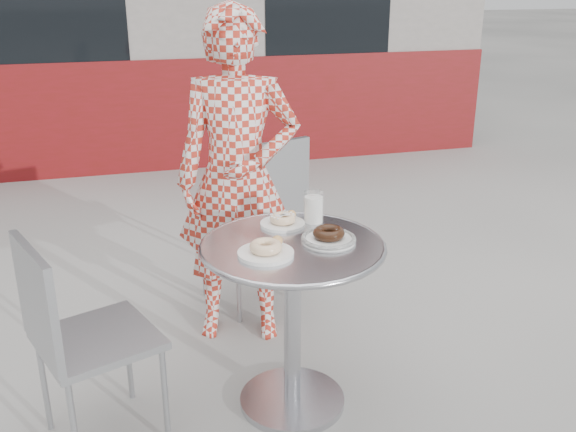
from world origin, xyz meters
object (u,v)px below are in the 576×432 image
object	(u,v)px
chair_left	(99,380)
plate_near	(266,250)
milk_cup	(314,208)
plate_checker	(329,237)
chair_far	(252,252)
bistro_table	(293,285)
seated_person	(238,180)
plate_far	(283,221)

from	to	relation	value
chair_left	plate_near	xyz separation A→B (m)	(0.64, -0.07, 0.48)
chair_left	milk_cup	xyz separation A→B (m)	(0.90, 0.21, 0.53)
chair_left	plate_checker	size ratio (longest dim) A/B	3.97
chair_far	bistro_table	bearing A→B (deg)	68.26
bistro_table	milk_cup	distance (m)	0.35
chair_left	chair_far	bearing A→B (deg)	-60.79
bistro_table	plate_checker	xyz separation A→B (m)	(0.14, -0.01, 0.19)
chair_far	seated_person	bearing A→B (deg)	48.58
seated_person	milk_cup	size ratio (longest dim) A/B	12.07
bistro_table	plate_near	world-z (taller)	plate_near
chair_far	seated_person	distance (m)	0.60
seated_person	plate_checker	bearing A→B (deg)	-57.24
chair_far	seated_person	size ratio (longest dim) A/B	0.59
chair_left	milk_cup	bearing A→B (deg)	-97.70
plate_far	plate_near	world-z (taller)	plate_near
chair_left	seated_person	xyz separation A→B (m)	(0.68, 0.65, 0.53)
chair_far	chair_left	distance (m)	1.25
seated_person	plate_near	size ratio (longest dim) A/B	7.65
plate_checker	plate_near	bearing A→B (deg)	-167.18
seated_person	milk_cup	distance (m)	0.50
milk_cup	bistro_table	bearing A→B (deg)	-126.16
plate_far	milk_cup	size ratio (longest dim) A/B	1.40
chair_far	milk_cup	xyz separation A→B (m)	(0.10, -0.74, 0.50)
chair_far	chair_left	xyz separation A→B (m)	(-0.80, -0.95, -0.03)
seated_person	plate_near	distance (m)	0.72
bistro_table	seated_person	size ratio (longest dim) A/B	0.46
plate_far	milk_cup	distance (m)	0.14
chair_far	plate_checker	distance (m)	1.07
plate_far	seated_person	bearing A→B (deg)	101.87
chair_far	plate_far	xyz separation A→B (m)	(-0.03, -0.75, 0.46)
bistro_table	plate_checker	size ratio (longest dim) A/B	3.42
seated_person	milk_cup	xyz separation A→B (m)	(0.23, -0.44, -0.01)
bistro_table	milk_cup	world-z (taller)	milk_cup
plate_checker	seated_person	bearing A→B (deg)	108.19
bistro_table	seated_person	world-z (taller)	seated_person
seated_person	bistro_table	bearing A→B (deg)	-68.63
chair_left	milk_cup	size ratio (longest dim) A/B	6.42
plate_near	plate_checker	bearing A→B (deg)	12.82
chair_far	milk_cup	world-z (taller)	chair_far
chair_far	seated_person	world-z (taller)	seated_person
milk_cup	chair_left	bearing A→B (deg)	-167.04
seated_person	plate_checker	distance (m)	0.70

